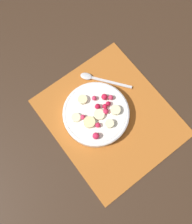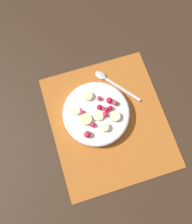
% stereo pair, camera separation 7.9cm
% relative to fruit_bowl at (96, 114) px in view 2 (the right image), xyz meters
% --- Properties ---
extents(ground_plane, '(3.00, 3.00, 0.00)m').
position_rel_fruit_bowl_xyz_m(ground_plane, '(0.03, 0.03, -0.02)').
color(ground_plane, '#382619').
extents(placemat, '(0.43, 0.37, 0.01)m').
position_rel_fruit_bowl_xyz_m(placemat, '(0.03, 0.03, -0.02)').
color(placemat, '#B26023').
rests_on(placemat, ground_plane).
extents(fruit_bowl, '(0.22, 0.22, 0.05)m').
position_rel_fruit_bowl_xyz_m(fruit_bowl, '(0.00, 0.00, 0.00)').
color(fruit_bowl, white).
rests_on(fruit_bowl, placemat).
extents(spoon, '(0.15, 0.13, 0.01)m').
position_rel_fruit_bowl_xyz_m(spoon, '(-0.11, 0.08, -0.02)').
color(spoon, silver).
rests_on(spoon, placemat).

